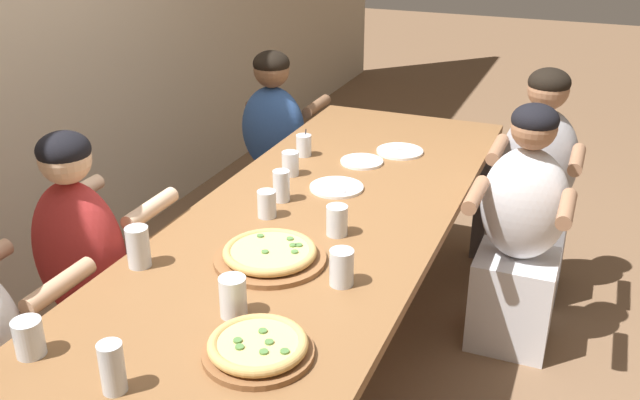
# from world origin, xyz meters

# --- Properties ---
(ground_plane) EXTENTS (18.00, 18.00, 0.00)m
(ground_plane) POSITION_xyz_m (0.00, 0.00, 0.00)
(ground_plane) COLOR brown
(ground_plane) RESTS_ON ground
(dining_table) EXTENTS (2.66, 0.96, 0.75)m
(dining_table) POSITION_xyz_m (0.00, 0.00, 0.69)
(dining_table) COLOR brown
(dining_table) RESTS_ON ground
(pizza_board_main) EXTENTS (0.30, 0.30, 0.05)m
(pizza_board_main) POSITION_xyz_m (-0.89, -0.19, 0.78)
(pizza_board_main) COLOR brown
(pizza_board_main) RESTS_ON dining_table
(pizza_board_second) EXTENTS (0.37, 0.37, 0.05)m
(pizza_board_second) POSITION_xyz_m (-0.42, 0.01, 0.78)
(pizza_board_second) COLOR brown
(pizza_board_second) RESTS_ON dining_table
(empty_plate_a) EXTENTS (0.22, 0.22, 0.02)m
(empty_plate_a) POSITION_xyz_m (0.74, -0.10, 0.76)
(empty_plate_a) COLOR white
(empty_plate_a) RESTS_ON dining_table
(empty_plate_b) EXTENTS (0.22, 0.22, 0.02)m
(empty_plate_b) POSITION_xyz_m (0.23, 0.02, 0.76)
(empty_plate_b) COLOR white
(empty_plate_b) RESTS_ON dining_table
(empty_plate_c) EXTENTS (0.19, 0.19, 0.02)m
(empty_plate_c) POSITION_xyz_m (0.55, 0.02, 0.76)
(empty_plate_c) COLOR white
(empty_plate_c) RESTS_ON dining_table
(cocktail_glass_blue) EXTENTS (0.07, 0.07, 0.12)m
(cocktail_glass_blue) POSITION_xyz_m (0.54, 0.30, 0.79)
(cocktail_glass_blue) COLOR silver
(cocktail_glass_blue) RESTS_ON dining_table
(drinking_glass_a) EXTENTS (0.08, 0.08, 0.14)m
(drinking_glass_a) POSITION_xyz_m (-0.61, 0.39, 0.81)
(drinking_glass_a) COLOR silver
(drinking_glass_a) RESTS_ON dining_table
(drinking_glass_b) EXTENTS (0.07, 0.07, 0.10)m
(drinking_glass_b) POSITION_xyz_m (-0.11, 0.17, 0.79)
(drinking_glass_b) COLOR silver
(drinking_glass_b) RESTS_ON dining_table
(drinking_glass_c) EXTENTS (0.08, 0.08, 0.10)m
(drinking_glass_c) POSITION_xyz_m (-1.12, 0.38, 0.80)
(drinking_glass_c) COLOR silver
(drinking_glass_c) RESTS_ON dining_table
(drinking_glass_d) EXTENTS (0.08, 0.08, 0.12)m
(drinking_glass_d) POSITION_xyz_m (-0.75, -0.03, 0.80)
(drinking_glass_d) COLOR silver
(drinking_glass_d) RESTS_ON dining_table
(drinking_glass_e) EXTENTS (0.06, 0.06, 0.14)m
(drinking_glass_e) POSITION_xyz_m (-1.15, 0.08, 0.81)
(drinking_glass_e) COLOR silver
(drinking_glass_e) RESTS_ON dining_table
(drinking_glass_f) EXTENTS (0.07, 0.07, 0.13)m
(drinking_glass_f) POSITION_xyz_m (0.04, 0.18, 0.80)
(drinking_glass_f) COLOR silver
(drinking_glass_f) RESTS_ON dining_table
(drinking_glass_g) EXTENTS (0.08, 0.08, 0.12)m
(drinking_glass_g) POSITION_xyz_m (-0.47, -0.26, 0.80)
(drinking_glass_g) COLOR silver
(drinking_glass_g) RESTS_ON dining_table
(drinking_glass_h) EXTENTS (0.07, 0.07, 0.10)m
(drinking_glass_h) POSITION_xyz_m (0.30, 0.26, 0.80)
(drinking_glass_h) COLOR silver
(drinking_glass_h) RESTS_ON dining_table
(drinking_glass_i) EXTENTS (0.08, 0.08, 0.11)m
(drinking_glass_i) POSITION_xyz_m (-0.15, -0.13, 0.80)
(drinking_glass_i) COLOR silver
(drinking_glass_i) RESTS_ON dining_table
(diner_far_midleft) EXTENTS (0.51, 0.40, 1.15)m
(diner_far_midleft) POSITION_xyz_m (-0.54, 0.70, 0.52)
(diner_far_midleft) COLOR #B22D2D
(diner_far_midleft) RESTS_ON ground
(diner_far_right) EXTENTS (0.51, 0.40, 1.10)m
(diner_far_right) POSITION_xyz_m (1.05, 0.70, 0.50)
(diner_far_right) COLOR #2D5193
(diner_far_right) RESTS_ON ground
(diner_near_midright) EXTENTS (0.51, 0.40, 1.11)m
(diner_near_midright) POSITION_xyz_m (0.53, -0.70, 0.50)
(diner_near_midright) COLOR silver
(diner_near_midright) RESTS_ON ground
(diner_near_right) EXTENTS (0.51, 0.40, 1.14)m
(diner_near_right) POSITION_xyz_m (1.03, -0.70, 0.52)
(diner_near_right) COLOR #99999E
(diner_near_right) RESTS_ON ground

